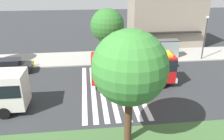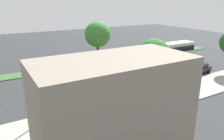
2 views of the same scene
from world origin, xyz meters
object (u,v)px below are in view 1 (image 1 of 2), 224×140
(bus_stop_shelter, at_px, (167,45))
(median_tree_far_west, at_px, (130,68))
(parked_car_west, at_px, (11,66))
(sidewalk_tree_west, at_px, (107,26))
(street_lamp, at_px, (205,34))
(parked_car_mid, at_px, (156,60))
(fire_hydrant, at_px, (33,63))
(fire_truck, at_px, (136,67))
(bench_near_shelter, at_px, (138,55))

(bus_stop_shelter, distance_m, median_tree_far_west, 19.12)
(parked_car_west, xyz_separation_m, bus_stop_shelter, (20.16, 2.89, 1.00))
(median_tree_far_west, bearing_deg, sidewalk_tree_west, 89.43)
(street_lamp, relative_size, sidewalk_tree_west, 0.84)
(parked_car_mid, relative_size, fire_hydrant, 6.59)
(street_lamp, bearing_deg, fire_truck, -148.50)
(fire_truck, xyz_separation_m, street_lamp, (10.87, 6.66, 1.66))
(parked_car_west, distance_m, fire_hydrant, 2.77)
(fire_truck, height_order, parked_car_mid, fire_truck)
(bus_stop_shelter, relative_size, street_lamp, 0.59)
(street_lamp, height_order, sidewalk_tree_west, sidewalk_tree_west)
(fire_truck, height_order, parked_car_west, fire_truck)
(parked_car_west, distance_m, bench_near_shelter, 16.41)
(bus_stop_shelter, bearing_deg, fire_truck, -128.08)
(parked_car_mid, bearing_deg, bus_stop_shelter, 48.41)
(parked_car_mid, xyz_separation_m, fire_hydrant, (-15.67, 1.70, -0.39))
(sidewalk_tree_west, bearing_deg, bench_near_shelter, 8.62)
(fire_truck, relative_size, bus_stop_shelter, 2.56)
(parked_car_west, height_order, sidewalk_tree_west, sidewalk_tree_west)
(bench_near_shelter, bearing_deg, fire_hydrant, -175.27)
(fire_truck, bearing_deg, parked_car_west, 163.61)
(parked_car_west, relative_size, street_lamp, 0.75)
(bench_near_shelter, distance_m, street_lamp, 9.36)
(median_tree_far_west, bearing_deg, bench_near_shelter, 74.92)
(bench_near_shelter, bearing_deg, sidewalk_tree_west, -171.38)
(parked_car_west, distance_m, parked_car_mid, 17.82)
(bench_near_shelter, height_order, sidewalk_tree_west, sidewalk_tree_west)
(fire_truck, bearing_deg, street_lamp, 34.14)
(street_lamp, bearing_deg, bus_stop_shelter, 167.21)
(fire_truck, distance_m, sidewalk_tree_west, 8.01)
(street_lamp, bearing_deg, sidewalk_tree_west, 178.26)
(parked_car_mid, distance_m, median_tree_far_west, 15.86)
(parked_car_west, bearing_deg, fire_hydrant, 37.20)
(street_lamp, bearing_deg, bench_near_shelter, 173.14)
(sidewalk_tree_west, height_order, fire_hydrant, sidewalk_tree_west)
(sidewalk_tree_west, bearing_deg, median_tree_far_west, -90.57)
(bus_stop_shelter, bearing_deg, sidewalk_tree_west, -175.28)
(parked_car_mid, height_order, street_lamp, street_lamp)
(sidewalk_tree_west, bearing_deg, street_lamp, -1.74)
(parked_car_mid, distance_m, street_lamp, 7.85)
(parked_car_mid, height_order, median_tree_far_west, median_tree_far_west)
(bus_stop_shelter, height_order, sidewalk_tree_west, sidewalk_tree_west)
(fire_truck, xyz_separation_m, median_tree_far_west, (-2.43, -8.97, 3.63))
(fire_truck, distance_m, street_lamp, 12.85)
(parked_car_mid, relative_size, median_tree_far_west, 0.58)
(parked_car_west, xyz_separation_m, fire_hydrant, (2.15, 1.70, -0.40))
(bench_near_shelter, bearing_deg, street_lamp, -6.86)
(bench_near_shelter, relative_size, street_lamp, 0.27)
(fire_truck, bearing_deg, bus_stop_shelter, 54.56)
(bus_stop_shelter, height_order, bench_near_shelter, bus_stop_shelter)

